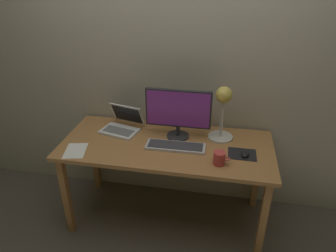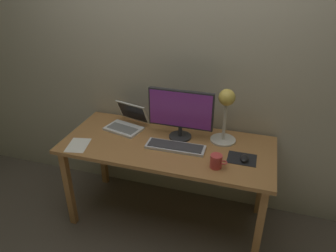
# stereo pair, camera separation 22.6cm
# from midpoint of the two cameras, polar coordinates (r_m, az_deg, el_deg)

# --- Properties ---
(ground_plane) EXTENTS (4.80, 4.80, 0.00)m
(ground_plane) POSITION_cam_midpoint_polar(r_m,az_deg,el_deg) (2.85, -2.59, -16.12)
(ground_plane) COLOR brown
(ground_plane) RESTS_ON ground
(back_wall) EXTENTS (4.80, 0.06, 2.60)m
(back_wall) POSITION_cam_midpoint_polar(r_m,az_deg,el_deg) (2.54, -1.16, 12.33)
(back_wall) COLOR #B2A893
(back_wall) RESTS_ON ground
(desk) EXTENTS (1.60, 0.70, 0.74)m
(desk) POSITION_cam_midpoint_polar(r_m,az_deg,el_deg) (2.44, -2.92, -4.89)
(desk) COLOR #A8703D
(desk) RESTS_ON ground
(monitor) EXTENTS (0.50, 0.18, 0.40)m
(monitor) POSITION_cam_midpoint_polar(r_m,az_deg,el_deg) (2.38, -0.84, 2.63)
(monitor) COLOR #28282B
(monitor) RESTS_ON desk
(keyboard_main) EXTENTS (0.44, 0.15, 0.03)m
(keyboard_main) POSITION_cam_midpoint_polar(r_m,az_deg,el_deg) (2.34, -1.40, -3.77)
(keyboard_main) COLOR silver
(keyboard_main) RESTS_ON desk
(laptop) EXTENTS (0.35, 0.33, 0.20)m
(laptop) POSITION_cam_midpoint_polar(r_m,az_deg,el_deg) (2.62, -10.58, 0.48)
(laptop) COLOR silver
(laptop) RESTS_ON desk
(desk_lamp) EXTENTS (0.19, 0.19, 0.42)m
(desk_lamp) POSITION_cam_midpoint_polar(r_m,az_deg,el_deg) (2.37, 7.24, 3.57)
(desk_lamp) COLOR beige
(desk_lamp) RESTS_ON desk
(mousepad) EXTENTS (0.20, 0.16, 0.00)m
(mousepad) POSITION_cam_midpoint_polar(r_m,az_deg,el_deg) (2.31, 10.56, -5.10)
(mousepad) COLOR black
(mousepad) RESTS_ON desk
(mouse) EXTENTS (0.06, 0.10, 0.03)m
(mouse) POSITION_cam_midpoint_polar(r_m,az_deg,el_deg) (2.28, 11.01, -4.98)
(mouse) COLOR black
(mouse) RESTS_ON mousepad
(coffee_mug) EXTENTS (0.12, 0.08, 0.09)m
(coffee_mug) POSITION_cam_midpoint_polar(r_m,az_deg,el_deg) (2.16, 6.34, -5.89)
(coffee_mug) COLOR #CC3F3F
(coffee_mug) RESTS_ON desk
(paper_sheet_by_keyboard) EXTENTS (0.19, 0.24, 0.00)m
(paper_sheet_by_keyboard) POSITION_cam_midpoint_polar(r_m,az_deg,el_deg) (2.44, -18.99, -4.31)
(paper_sheet_by_keyboard) COLOR white
(paper_sheet_by_keyboard) RESTS_ON desk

